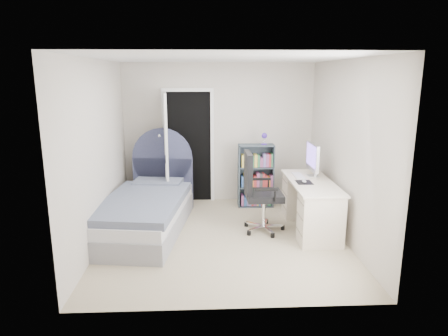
{
  "coord_description": "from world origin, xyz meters",
  "views": [
    {
      "loc": [
        -0.24,
        -5.37,
        2.3
      ],
      "look_at": [
        0.01,
        0.07,
        1.01
      ],
      "focal_mm": 32.0,
      "sensor_mm": 36.0,
      "label": 1
    }
  ],
  "objects_px": {
    "nightstand": "(155,185)",
    "floor_lamp": "(159,177)",
    "bookcase": "(256,178)",
    "office_chair": "(258,188)",
    "desk": "(310,203)",
    "bed": "(147,209)"
  },
  "relations": [
    {
      "from": "floor_lamp",
      "to": "nightstand",
      "type": "bearing_deg",
      "value": 123.26
    },
    {
      "from": "bed",
      "to": "desk",
      "type": "xyz_separation_m",
      "value": [
        2.45,
        -0.12,
        0.09
      ]
    },
    {
      "from": "bed",
      "to": "office_chair",
      "type": "relative_size",
      "value": 2.01
    },
    {
      "from": "nightstand",
      "to": "office_chair",
      "type": "relative_size",
      "value": 0.45
    },
    {
      "from": "nightstand",
      "to": "desk",
      "type": "height_order",
      "value": "desk"
    },
    {
      "from": "desk",
      "to": "office_chair",
      "type": "distance_m",
      "value": 0.84
    },
    {
      "from": "bookcase",
      "to": "nightstand",
      "type": "bearing_deg",
      "value": 174.26
    },
    {
      "from": "bed",
      "to": "bookcase",
      "type": "xyz_separation_m",
      "value": [
        1.78,
        1.01,
        0.2
      ]
    },
    {
      "from": "nightstand",
      "to": "floor_lamp",
      "type": "relative_size",
      "value": 0.41
    },
    {
      "from": "bed",
      "to": "nightstand",
      "type": "bearing_deg",
      "value": 91.17
    },
    {
      "from": "nightstand",
      "to": "office_chair",
      "type": "height_order",
      "value": "office_chair"
    },
    {
      "from": "nightstand",
      "to": "desk",
      "type": "distance_m",
      "value": 2.81
    },
    {
      "from": "office_chair",
      "to": "desk",
      "type": "bearing_deg",
      "value": 1.43
    },
    {
      "from": "floor_lamp",
      "to": "office_chair",
      "type": "height_order",
      "value": "floor_lamp"
    },
    {
      "from": "office_chair",
      "to": "nightstand",
      "type": "bearing_deg",
      "value": 141.37
    },
    {
      "from": "bookcase",
      "to": "office_chair",
      "type": "bearing_deg",
      "value": -96.4
    },
    {
      "from": "bookcase",
      "to": "desk",
      "type": "relative_size",
      "value": 0.85
    },
    {
      "from": "nightstand",
      "to": "desk",
      "type": "bearing_deg",
      "value": -28.02
    },
    {
      "from": "bed",
      "to": "nightstand",
      "type": "relative_size",
      "value": 4.45
    },
    {
      "from": "floor_lamp",
      "to": "bookcase",
      "type": "distance_m",
      "value": 1.71
    },
    {
      "from": "bed",
      "to": "floor_lamp",
      "type": "relative_size",
      "value": 1.83
    },
    {
      "from": "nightstand",
      "to": "floor_lamp",
      "type": "height_order",
      "value": "floor_lamp"
    }
  ]
}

